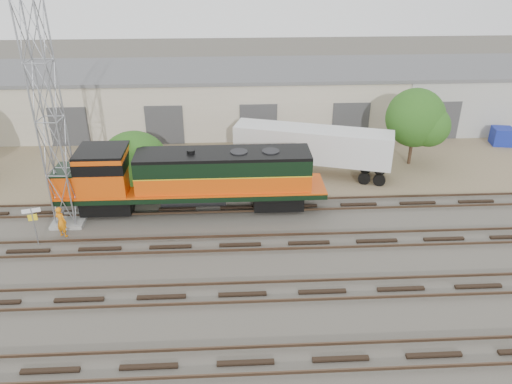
{
  "coord_description": "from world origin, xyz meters",
  "views": [
    {
      "loc": [
        -0.38,
        -22.8,
        15.81
      ],
      "look_at": [
        1.05,
        4.0,
        2.2
      ],
      "focal_mm": 35.0,
      "sensor_mm": 36.0,
      "label": 1
    }
  ],
  "objects_px": {
    "signal_tower": "(51,124)",
    "worker": "(61,222)",
    "locomotive": "(188,177)",
    "semi_trailer": "(316,146)"
  },
  "relations": [
    {
      "from": "locomotive",
      "to": "worker",
      "type": "bearing_deg",
      "value": -158.73
    },
    {
      "from": "signal_tower",
      "to": "semi_trailer",
      "type": "bearing_deg",
      "value": 21.31
    },
    {
      "from": "locomotive",
      "to": "signal_tower",
      "type": "xyz_separation_m",
      "value": [
        -7.41,
        -1.22,
        4.13
      ]
    },
    {
      "from": "locomotive",
      "to": "semi_trailer",
      "type": "relative_size",
      "value": 1.45
    },
    {
      "from": "signal_tower",
      "to": "worker",
      "type": "relative_size",
      "value": 6.81
    },
    {
      "from": "worker",
      "to": "semi_trailer",
      "type": "relative_size",
      "value": 0.17
    },
    {
      "from": "signal_tower",
      "to": "worker",
      "type": "distance_m",
      "value": 5.74
    },
    {
      "from": "signal_tower",
      "to": "worker",
      "type": "height_order",
      "value": "signal_tower"
    },
    {
      "from": "worker",
      "to": "semi_trailer",
      "type": "height_order",
      "value": "semi_trailer"
    },
    {
      "from": "worker",
      "to": "locomotive",
      "type": "bearing_deg",
      "value": -133.89
    }
  ]
}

